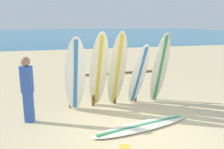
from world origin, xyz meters
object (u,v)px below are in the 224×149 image
Objects in this scene: surfboard_leaning_left at (99,71)px; beachgoer_standing at (27,87)px; surfboard_leaning_center_left at (117,70)px; surfboard_lying_on_sand at (142,126)px; surfboard_leaning_center at (139,75)px; surfboard_leaning_center_right at (160,69)px; surfboard_leaning_far_left at (75,75)px; surfboard_rack at (115,83)px.

beachgoer_standing is (-1.87, -0.39, -0.21)m from surfboard_leaning_left.
surfboard_leaning_center_left reaches higher than surfboard_lying_on_sand.
surfboard_leaning_center is (1.16, -0.10, -0.17)m from surfboard_leaning_left.
surfboard_lying_on_sand is (-1.15, -1.42, -1.06)m from surfboard_leaning_center_right.
surfboard_leaning_far_left is 1.28× the size of beachgoer_standing.
surfboard_lying_on_sand is at bearing -85.48° from surfboard_rack.
surfboard_leaning_center_right is at bearing 5.15° from beachgoer_standing.
surfboard_leaning_center_left is 1.36× the size of beachgoer_standing.
surfboard_leaning_far_left is 0.67m from surfboard_leaning_left.
surfboard_leaning_center_right is 3.75m from beachgoer_standing.
surfboard_leaning_left is 1.02× the size of surfboard_leaning_center_right.
surfboard_lying_on_sand is at bearing -22.81° from beachgoer_standing.
surfboard_rack is 0.78m from surfboard_leaning_center.
surfboard_leaning_center is 0.71× the size of surfboard_lying_on_sand.
surfboard_leaning_left is 1.97m from surfboard_lying_on_sand.
surfboard_rack is 1.25× the size of surfboard_leaning_left.
beachgoer_standing is at bearing -170.31° from surfboard_leaning_center_left.
surfboard_rack is 1.35m from surfboard_leaning_far_left.
surfboard_leaning_left is at bearing 5.14° from surfboard_leaning_far_left.
surfboard_rack is at bearing 29.96° from surfboard_leaning_left.
surfboard_leaning_left is 1.86m from surfboard_leaning_center_right.
surfboard_rack is 1.92m from surfboard_lying_on_sand.
surfboard_leaning_far_left reaches higher than surfboard_lying_on_sand.
beachgoer_standing is (-3.73, -0.34, -0.19)m from surfboard_leaning_center_right.
surfboard_leaning_far_left reaches higher than surfboard_leaning_center.
surfboard_rack is at bearing 17.50° from surfboard_leaning_far_left.
surfboard_leaning_left is (0.66, 0.06, 0.06)m from surfboard_leaning_far_left.
surfboard_leaning_center reaches higher than beachgoer_standing.
surfboard_leaning_center_left is 0.65m from surfboard_leaning_center.
beachgoer_standing is (-2.44, -0.72, 0.24)m from surfboard_rack.
surfboard_leaning_center_right is at bearing 51.15° from surfboard_lying_on_sand.
surfboard_leaning_far_left is 0.94× the size of surfboard_leaning_center_left.
surfboard_leaning_left reaches higher than surfboard_leaning_center_right.
surfboard_leaning_center_left is at bearing 96.14° from surfboard_lying_on_sand.
surfboard_leaning_center is at bearing -11.53° from surfboard_leaning_center_left.
surfboard_leaning_far_left is at bearing -174.86° from surfboard_leaning_left.
surfboard_leaning_left reaches higher than surfboard_leaning_center.
surfboard_leaning_left reaches higher than beachgoer_standing.
surfboard_lying_on_sand is (1.37, -1.42, -1.02)m from surfboard_leaning_far_left.
surfboard_rack is 1.28× the size of surfboard_leaning_center_right.
surfboard_rack is at bearing 16.40° from beachgoer_standing.
surfboard_leaning_left is 1.00× the size of surfboard_leaning_center_left.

